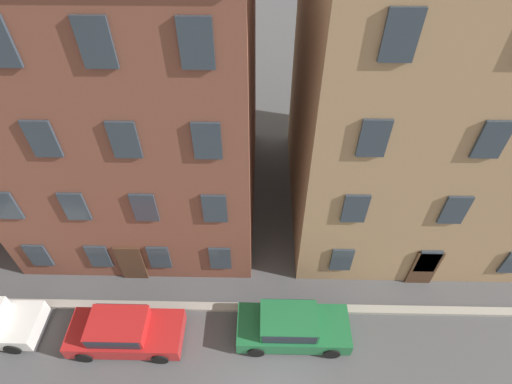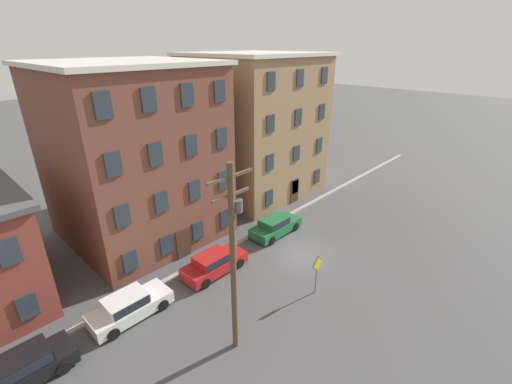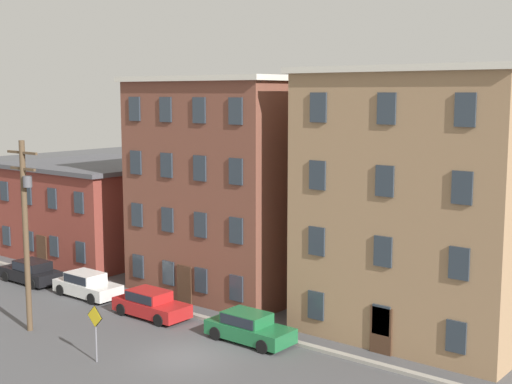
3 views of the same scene
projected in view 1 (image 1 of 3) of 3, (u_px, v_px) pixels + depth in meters
name	position (u px, v px, depth m)	size (l,w,h in m)	color
kerb_strip	(266.00, 308.00, 16.90)	(56.00, 0.36, 0.16)	#9E998E
apartment_midblock	(133.00, 89.00, 17.16)	(10.84, 11.03, 12.86)	brown
apartment_far	(429.00, 90.00, 16.81)	(11.31, 10.80, 13.14)	#9E7A56
car_red	(123.00, 331.00, 15.49)	(4.40, 1.92, 1.43)	#B21E1E
car_green	(291.00, 326.00, 15.63)	(4.40, 1.92, 1.43)	#1E6638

